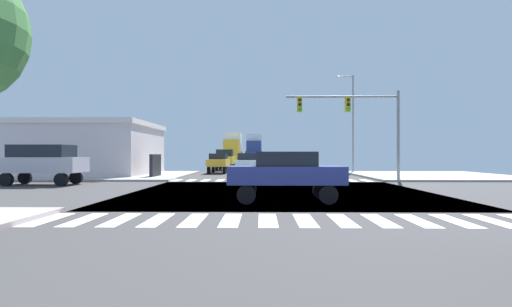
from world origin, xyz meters
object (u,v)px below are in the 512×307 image
Objects in this scene: sedan_crossing_1 at (248,163)px; sedan_trailing_3 at (286,172)px; box_truck_nearside_1 at (233,149)px; traffic_signal_mast at (353,114)px; box_truck_middle_2 at (254,149)px; pickup_inner_2 at (225,159)px; bank_building at (86,149)px; suv_outer_2 at (42,161)px; street_lamp at (351,116)px; sedan_queued_2 at (219,161)px.

sedan_crossing_1 is 1.00× the size of sedan_trailing_3.
box_truck_nearside_1 reaches higher than sedan_crossing_1.
sedan_trailing_3 is (-5.31, -10.59, -3.44)m from traffic_signal_mast.
pickup_inner_2 is (-3.00, -13.39, -1.27)m from box_truck_middle_2.
bank_building is 9.93m from suv_outer_2.
bank_building is 1.79× the size of box_truck_nearside_1.
traffic_signal_mast is 1.79× the size of sedan_crossing_1.
box_truck_nearside_1 is (-12.78, 16.14, -2.99)m from street_lamp.
bank_building is 3.00× the size of sedan_queued_2.
traffic_signal_mast is at bearing -103.55° from street_lamp.
sedan_queued_2 is 0.60× the size of box_truck_middle_2.
traffic_signal_mast is 10.57m from street_lamp.
sedan_trailing_3 is (5.00, -36.96, -1.45)m from box_truck_nearside_1.
sedan_queued_2 and sedan_trailing_3 have the same top height.
sedan_queued_2 is (-10.31, 9.58, -3.44)m from traffic_signal_mast.
sedan_trailing_3 is 15.39m from suv_outer_2.
box_truck_middle_2 is (-2.00, 39.98, 1.45)m from sedan_trailing_3.
box_truck_nearside_1 is at bearing 111.36° from traffic_signal_mast.
box_truck_middle_2 is (14.01, 23.36, 0.30)m from bank_building.
bank_building is at bearing 43.93° from sedan_trailing_3.
sedan_queued_2 is at bearing 90.00° from pickup_inner_2.
sedan_crossing_1 is 11.79m from pickup_inner_2.
pickup_inner_2 is at bearing 42.18° from bank_building.
bank_building is at bearing 164.21° from traffic_signal_mast.
street_lamp is at bearing -177.10° from sedan_queued_2.
pickup_inner_2 is at bearing 77.37° from box_truck_middle_2.
sedan_trailing_3 is at bearing -116.62° from traffic_signal_mast.
suv_outer_2 is at bearing -147.24° from street_lamp.
box_truck_middle_2 is at bearing -98.61° from sedan_queued_2.
street_lamp reaches higher than suv_outer_2.
sedan_crossing_1 is 1.00× the size of sedan_queued_2.
street_lamp is 14.65m from pickup_inner_2.
traffic_signal_mast is 1.07× the size of box_truck_nearside_1.
box_truck_middle_2 is 1.41× the size of pickup_inner_2.
street_lamp reaches higher than box_truck_nearside_1.
sedan_queued_2 is 20.78m from sedan_trailing_3.
bank_building is 14.13m from sedan_crossing_1.
box_truck_nearside_1 is (11.01, 20.34, 0.30)m from bank_building.
pickup_inner_2 reaches higher than sedan_trailing_3.
sedan_trailing_3 is (16.01, -16.62, -1.14)m from bank_building.
sedan_crossing_1 is 5.82m from sedan_queued_2.
suv_outer_2 is at bearing 73.81° from box_truck_nearside_1.
sedan_crossing_1 is at bearing 147.83° from traffic_signal_mast.
traffic_signal_mast is 1.79× the size of sedan_trailing_3.
sedan_trailing_3 is at bearing 97.51° from sedan_crossing_1.
sedan_trailing_3 is (2.00, -15.19, 0.00)m from sedan_crossing_1.
bank_building reaches higher than sedan_crossing_1.
bank_building is 23.10m from sedan_trailing_3.
suv_outer_2 reaches higher than sedan_crossing_1.
box_truck_middle_2 is at bearing -102.63° from pickup_inner_2.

